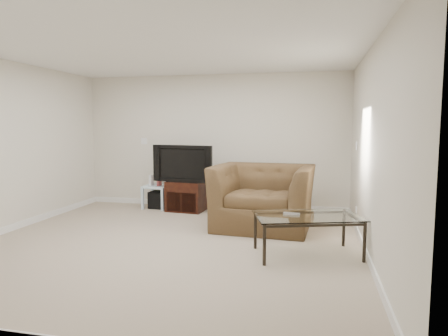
% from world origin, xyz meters
% --- Properties ---
extents(floor, '(5.00, 5.00, 0.00)m').
position_xyz_m(floor, '(0.00, 0.00, 0.00)').
color(floor, tan).
rests_on(floor, ground).
extents(ceiling, '(5.00, 5.00, 0.00)m').
position_xyz_m(ceiling, '(0.00, 0.00, 2.50)').
color(ceiling, white).
rests_on(ceiling, ground).
extents(wall_back, '(5.00, 0.02, 2.50)m').
position_xyz_m(wall_back, '(0.00, 2.50, 1.25)').
color(wall_back, silver).
rests_on(wall_back, ground).
extents(wall_right, '(0.02, 5.00, 2.50)m').
position_xyz_m(wall_right, '(2.50, 0.00, 1.25)').
color(wall_right, silver).
rests_on(wall_right, ground).
extents(plate_back, '(0.12, 0.02, 0.12)m').
position_xyz_m(plate_back, '(-1.40, 2.49, 1.25)').
color(plate_back, white).
rests_on(plate_back, wall_back).
extents(plate_right_switch, '(0.02, 0.09, 0.13)m').
position_xyz_m(plate_right_switch, '(2.49, 1.60, 1.25)').
color(plate_right_switch, white).
rests_on(plate_right_switch, wall_right).
extents(plate_right_outlet, '(0.02, 0.08, 0.12)m').
position_xyz_m(plate_right_outlet, '(2.49, 1.30, 0.30)').
color(plate_right_outlet, white).
rests_on(plate_right_outlet, wall_right).
extents(tv_stand, '(0.70, 0.51, 0.55)m').
position_xyz_m(tv_stand, '(-0.40, 2.05, 0.27)').
color(tv_stand, black).
rests_on(tv_stand, floor).
extents(dvd_player, '(0.42, 0.31, 0.05)m').
position_xyz_m(dvd_player, '(-0.41, 2.01, 0.46)').
color(dvd_player, black).
rests_on(dvd_player, tv_stand).
extents(television, '(1.09, 0.38, 0.66)m').
position_xyz_m(television, '(-0.41, 2.02, 0.88)').
color(television, black).
rests_on(television, tv_stand).
extents(side_table, '(0.48, 0.48, 0.43)m').
position_xyz_m(side_table, '(-1.02, 2.17, 0.22)').
color(side_table, '#A5BFC6').
rests_on(side_table, floor).
extents(subwoofer, '(0.34, 0.34, 0.32)m').
position_xyz_m(subwoofer, '(-0.99, 2.19, 0.15)').
color(subwoofer, black).
rests_on(subwoofer, floor).
extents(game_console, '(0.05, 0.14, 0.20)m').
position_xyz_m(game_console, '(-1.12, 2.16, 0.53)').
color(game_console, white).
rests_on(game_console, side_table).
extents(game_case, '(0.05, 0.13, 0.17)m').
position_xyz_m(game_case, '(-0.96, 2.15, 0.52)').
color(game_case, '#CC4C4C').
rests_on(game_case, side_table).
extents(recliner, '(1.53, 1.05, 1.28)m').
position_xyz_m(recliner, '(1.12, 1.20, 0.64)').
color(recliner, brown).
rests_on(recliner, floor).
extents(coffee_table, '(1.40, 1.05, 0.49)m').
position_xyz_m(coffee_table, '(1.80, -0.01, 0.24)').
color(coffee_table, black).
rests_on(coffee_table, floor).
extents(remote, '(0.20, 0.07, 0.02)m').
position_xyz_m(remote, '(1.61, -0.01, 0.50)').
color(remote, '#B2B2B7').
rests_on(remote, coffee_table).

